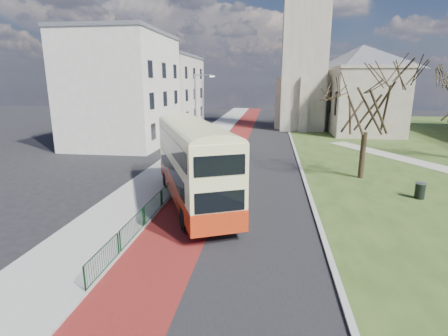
% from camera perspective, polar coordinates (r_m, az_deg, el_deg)
% --- Properties ---
extents(ground, '(160.00, 160.00, 0.00)m').
position_cam_1_polar(ground, '(20.00, -2.74, -7.74)').
color(ground, black).
rests_on(ground, ground).
extents(road_carriageway, '(9.00, 120.00, 0.01)m').
position_cam_1_polar(road_carriageway, '(39.02, 4.74, 3.02)').
color(road_carriageway, black).
rests_on(road_carriageway, ground).
extents(bus_lane, '(3.40, 120.00, 0.01)m').
position_cam_1_polar(bus_lane, '(39.24, 0.79, 3.13)').
color(bus_lane, '#591414').
rests_on(bus_lane, ground).
extents(pavement_west, '(4.00, 120.00, 0.12)m').
position_cam_1_polar(pavement_west, '(39.86, -4.64, 3.33)').
color(pavement_west, gray).
rests_on(pavement_west, ground).
extents(kerb_west, '(0.25, 120.00, 0.13)m').
position_cam_1_polar(kerb_west, '(39.48, -1.80, 3.28)').
color(kerb_west, '#999993').
rests_on(kerb_west, ground).
extents(kerb_east, '(0.25, 80.00, 0.13)m').
position_cam_1_polar(kerb_east, '(41.01, 11.33, 3.42)').
color(kerb_east, '#999993').
rests_on(kerb_east, ground).
extents(pedestrian_railing, '(0.07, 24.00, 1.12)m').
position_cam_1_polar(pedestrian_railing, '(24.15, -7.94, -2.62)').
color(pedestrian_railing, black).
rests_on(pedestrian_railing, ground).
extents(gothic_church, '(16.38, 18.00, 40.00)m').
position_cam_1_polar(gothic_church, '(57.29, 17.85, 19.10)').
color(gothic_church, gray).
rests_on(gothic_church, ground).
extents(street_block_near, '(10.30, 14.30, 13.00)m').
position_cam_1_polar(street_block_near, '(43.88, -16.08, 12.30)').
color(street_block_near, beige).
rests_on(street_block_near, ground).
extents(street_block_far, '(10.30, 16.30, 11.50)m').
position_cam_1_polar(street_block_far, '(58.92, -9.73, 12.21)').
color(street_block_far, '#BCB29F').
rests_on(street_block_far, ground).
extents(streetlamp, '(2.13, 0.18, 8.00)m').
position_cam_1_polar(streetlamp, '(37.19, -4.45, 9.62)').
color(streetlamp, gray).
rests_on(streetlamp, pavement_west).
extents(bus, '(7.30, 11.92, 4.94)m').
position_cam_1_polar(bus, '(21.01, -5.00, 1.35)').
color(bus, '#B22D10').
rests_on(bus, ground).
extents(winter_tree_near, '(7.51, 7.51, 9.22)m').
position_cam_1_polar(winter_tree_near, '(28.52, 22.51, 11.00)').
color(winter_tree_near, '#312618').
rests_on(winter_tree_near, grass_green).
extents(litter_bin, '(0.72, 0.72, 1.05)m').
position_cam_1_polar(litter_bin, '(25.77, 29.36, -3.23)').
color(litter_bin, black).
rests_on(litter_bin, grass_green).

